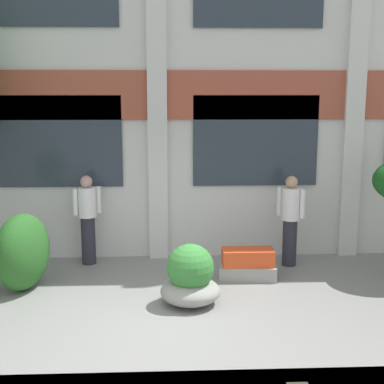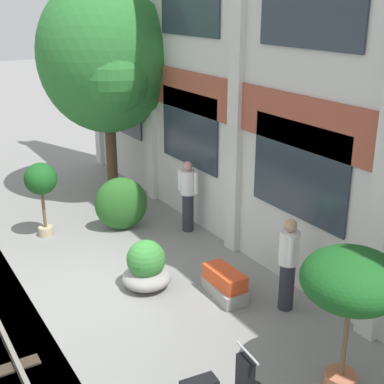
{
  "view_description": "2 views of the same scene",
  "coord_description": "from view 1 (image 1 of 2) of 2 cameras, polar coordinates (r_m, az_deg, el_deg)",
  "views": [
    {
      "loc": [
        0.2,
        -6.9,
        3.21
      ],
      "look_at": [
        0.55,
        1.07,
        1.67
      ],
      "focal_mm": 50.0,
      "sensor_mm": 36.0,
      "label": 1
    },
    {
      "loc": [
        8.45,
        -3.06,
        5.06
      ],
      "look_at": [
        0.68,
        1.66,
        1.76
      ],
      "focal_mm": 50.0,
      "sensor_mm": 36.0,
      "label": 2
    }
  ],
  "objects": [
    {
      "name": "ground_plane",
      "position": [
        7.61,
        -3.93,
        -14.04
      ],
      "size": [
        80.0,
        80.0,
        0.0
      ],
      "primitive_type": "plane",
      "color": "gray"
    },
    {
      "name": "apartment_facade",
      "position": [
        10.31,
        -3.79,
        16.48
      ],
      "size": [
        15.11,
        0.64,
        8.47
      ],
      "color": "silver",
      "rests_on": "ground"
    },
    {
      "name": "potted_plant_square_trough",
      "position": [
        9.3,
        5.95,
        -7.71
      ],
      "size": [
        1.01,
        0.54,
        0.52
      ],
      "color": "gray",
      "rests_on": "ground"
    },
    {
      "name": "potted_plant_wide_bowl",
      "position": [
        8.17,
        -0.18,
        -9.21
      ],
      "size": [
        0.91,
        0.91,
        0.93
      ],
      "color": "gray",
      "rests_on": "ground"
    },
    {
      "name": "resident_by_doorway",
      "position": [
        9.92,
        10.45,
        -2.73
      ],
      "size": [
        0.46,
        0.34,
        1.67
      ],
      "rotation": [
        0.0,
        0.0,
        -2.14
      ],
      "color": "#282833",
      "rests_on": "ground"
    },
    {
      "name": "resident_watching_tracks",
      "position": [
        10.03,
        -11.08,
        -2.62
      ],
      "size": [
        0.49,
        0.34,
        1.67
      ],
      "rotation": [
        0.0,
        0.0,
        -1.14
      ],
      "color": "#282833",
      "rests_on": "ground"
    },
    {
      "name": "topiary_hedge",
      "position": [
        9.08,
        -17.64,
        -6.13
      ],
      "size": [
        1.04,
        1.36,
        1.25
      ],
      "primitive_type": "ellipsoid",
      "rotation": [
        0.0,
        0.0,
        1.26
      ],
      "color": "#286023",
      "rests_on": "ground"
    }
  ]
}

